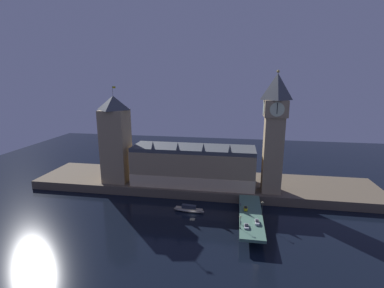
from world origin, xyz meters
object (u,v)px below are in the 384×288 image
boat_upstream (189,209)px  car_southbound_lead (257,222)px  pedestrian_near_rail (241,223)px  car_northbound_trail (246,226)px  clock_tower (274,130)px  car_northbound_lead (246,208)px  pedestrian_far_rail (241,204)px  street_lamp_near (240,220)px  street_lamp_mid (262,206)px  victoria_tower (116,139)px

boat_upstream → car_southbound_lead: bearing=-26.2°
car_southbound_lead → pedestrian_near_rail: bearing=-162.8°
car_northbound_trail → pedestrian_near_rail: size_ratio=2.22×
clock_tower → car_southbound_lead: size_ratio=15.02×
car_northbound_lead → car_southbound_lead: bearing=-69.5°
car_southbound_lead → car_northbound_trail: bearing=-138.1°
car_northbound_lead → pedestrian_far_rail: bearing=121.0°
street_lamp_near → pedestrian_near_rail: bearing=83.6°
pedestrian_near_rail → street_lamp_mid: size_ratio=0.26×
clock_tower → victoria_tower: size_ratio=1.15×
pedestrian_far_rail → street_lamp_mid: 13.52m
street_lamp_near → boat_upstream: 36.62m
clock_tower → car_southbound_lead: 55.30m
victoria_tower → street_lamp_near: victoria_tower is taller
pedestrian_far_rail → street_lamp_near: (-0.40, -22.93, 2.93)m
pedestrian_far_rail → street_lamp_mid: street_lamp_mid is taller
street_lamp_mid → boat_upstream: street_lamp_mid is taller
victoria_tower → street_lamp_mid: size_ratio=8.60×
car_northbound_trail → boat_upstream: size_ratio=0.24×
victoria_tower → car_northbound_lead: size_ratio=15.57×
car_northbound_lead → car_northbound_trail: size_ratio=0.95×
pedestrian_far_rail → boat_upstream: bearing=179.8°
pedestrian_far_rail → car_northbound_lead: bearing=-59.0°
pedestrian_near_rail → pedestrian_far_rail: (0.00, 19.39, 0.01)m
clock_tower → boat_upstream: bearing=-152.4°
car_southbound_lead → street_lamp_mid: 10.06m
car_northbound_lead → clock_tower: bearing=61.7°
victoria_tower → car_southbound_lead: 100.92m
street_lamp_near → pedestrian_far_rail: bearing=89.0°
car_northbound_lead → victoria_tower: bearing=159.9°
clock_tower → street_lamp_near: bearing=-110.9°
car_northbound_lead → pedestrian_far_rail: 4.76m
pedestrian_near_rail → street_lamp_near: 4.62m
car_northbound_trail → victoria_tower: bearing=149.9°
car_northbound_trail → street_lamp_mid: (7.73, 13.29, 3.83)m
street_lamp_near → street_lamp_mid: 18.13m
boat_upstream → car_northbound_trail: bearing=-35.6°
car_southbound_lead → car_northbound_lead: bearing=110.5°
car_northbound_lead → pedestrian_near_rail: 15.51m
pedestrian_near_rail → boat_upstream: pedestrian_near_rail is taller
car_southbound_lead → victoria_tower: bearing=153.6°
pedestrian_near_rail → street_lamp_near: (-0.40, -3.54, 2.94)m
street_lamp_mid → car_southbound_lead: bearing=-107.7°
victoria_tower → pedestrian_near_rail: size_ratio=32.94×
car_northbound_lead → street_lamp_near: size_ratio=0.63×
clock_tower → street_lamp_near: size_ratio=11.17×
boat_upstream → street_lamp_near: bearing=-40.2°
car_northbound_trail → pedestrian_far_rail: size_ratio=2.20×
pedestrian_far_rail → street_lamp_near: street_lamp_near is taller
victoria_tower → pedestrian_far_rail: (79.85, -26.12, -26.49)m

